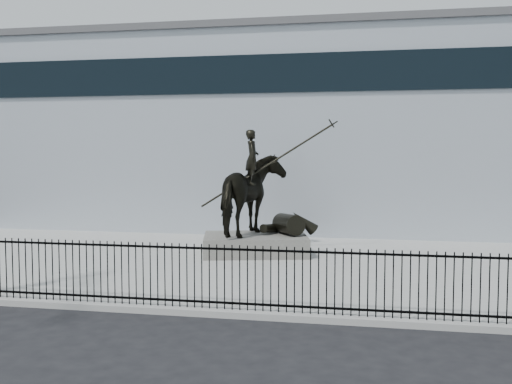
# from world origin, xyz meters

# --- Properties ---
(ground) EXTENTS (120.00, 120.00, 0.00)m
(ground) POSITION_xyz_m (0.00, 0.00, 0.00)
(ground) COLOR black
(ground) RESTS_ON ground
(plaza) EXTENTS (30.00, 12.00, 0.15)m
(plaza) POSITION_xyz_m (0.00, 7.00, 0.07)
(plaza) COLOR gray
(plaza) RESTS_ON ground
(building) EXTENTS (44.00, 14.00, 9.00)m
(building) POSITION_xyz_m (0.00, 20.00, 4.50)
(building) COLOR #B1BAC1
(building) RESTS_ON ground
(picket_fence) EXTENTS (22.10, 0.10, 1.50)m
(picket_fence) POSITION_xyz_m (0.00, 1.25, 0.90)
(picket_fence) COLOR black
(picket_fence) RESTS_ON plaza
(statue_plinth) EXTENTS (4.07, 3.25, 0.67)m
(statue_plinth) POSITION_xyz_m (-0.59, 8.61, 0.49)
(statue_plinth) COLOR #4F4E48
(statue_plinth) RESTS_ON plaza
(equestrian_statue) EXTENTS (4.48, 3.33, 3.89)m
(equestrian_statue) POSITION_xyz_m (-0.53, 8.62, 2.23)
(equestrian_statue) COLOR black
(equestrian_statue) RESTS_ON statue_plinth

